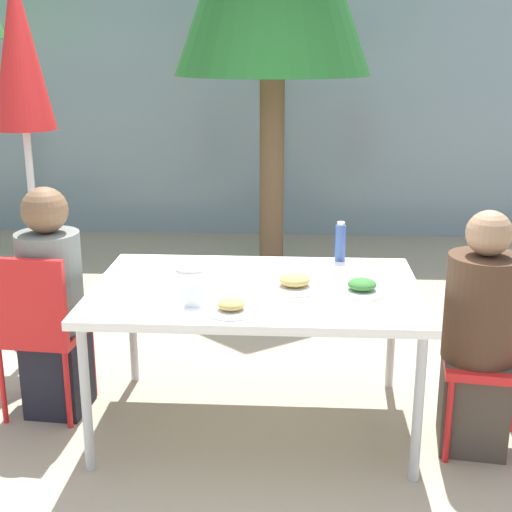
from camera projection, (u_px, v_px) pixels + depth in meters
name	position (u px, v px, depth m)	size (l,w,h in m)	color
ground_plane	(256.00, 423.00, 3.58)	(24.00, 24.00, 0.00)	tan
building_facade	(280.00, 82.00, 6.91)	(10.00, 0.20, 3.00)	gray
dining_table	(256.00, 296.00, 3.39)	(1.55, 1.02, 0.73)	white
chair_left	(37.00, 323.00, 3.51)	(0.43, 0.43, 0.87)	red
person_left	(53.00, 307.00, 3.56)	(0.31, 0.31, 1.18)	black
chair_right	(488.00, 339.00, 3.31)	(0.45, 0.45, 0.87)	red
person_right	(479.00, 340.00, 3.24)	(0.34, 0.34, 1.14)	#473D33
closed_umbrella	(21.00, 70.00, 4.07)	(0.36, 0.36, 2.26)	#333333
plate_0	(295.00, 283.00, 3.34)	(0.27, 0.27, 0.07)	white
plate_1	(362.00, 287.00, 3.28)	(0.24, 0.24, 0.07)	white
plate_2	(231.00, 307.00, 3.04)	(0.22, 0.22, 0.06)	white
bottle	(340.00, 242.00, 3.76)	(0.06, 0.06, 0.21)	#334C8E
drinking_cup	(194.00, 293.00, 3.12)	(0.08, 0.08, 0.10)	white
salad_bowl	(191.00, 265.00, 3.63)	(0.15, 0.15, 0.05)	white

